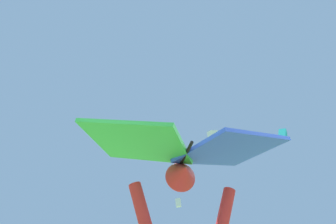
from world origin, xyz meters
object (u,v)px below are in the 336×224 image
at_px(distant_kite_white_overhead_distant, 213,137).
at_px(held_stunt_kite, 184,154).
at_px(distant_kite_black_low_left, 127,123).
at_px(distant_kite_teal_high_left, 283,135).
at_px(distant_kite_white_low_right, 178,203).

bearing_deg(distant_kite_white_overhead_distant, held_stunt_kite, -103.98).
relative_size(distant_kite_black_low_left, distant_kite_teal_high_left, 0.54).
distance_m(distant_kite_white_low_right, distant_kite_teal_high_left, 13.65).
bearing_deg(distant_kite_teal_high_left, distant_kite_black_low_left, 143.72).
height_order(distant_kite_black_low_left, distant_kite_white_overhead_distant, distant_kite_black_low_left).
bearing_deg(distant_kite_teal_high_left, held_stunt_kite, -118.44).
distance_m(held_stunt_kite, distant_kite_teal_high_left, 28.08).
bearing_deg(distant_kite_white_overhead_distant, distant_kite_black_low_left, 125.35).
bearing_deg(distant_kite_black_low_left, distant_kite_white_overhead_distant, -54.65).
height_order(held_stunt_kite, distant_kite_white_low_right, distant_kite_white_low_right).
bearing_deg(distant_kite_black_low_left, held_stunt_kite, -84.58).
bearing_deg(distant_kite_white_low_right, distant_kite_black_low_left, 170.66).
xyz_separation_m(distant_kite_black_low_left, distant_kite_white_overhead_distant, (8.42, -11.87, -8.11)).
bearing_deg(distant_kite_black_low_left, distant_kite_white_low_right, -9.34).
bearing_deg(distant_kite_teal_high_left, distant_kite_white_overhead_distant, -173.09).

